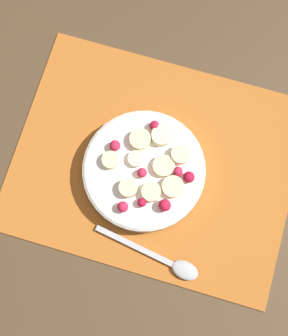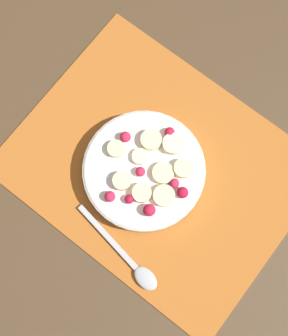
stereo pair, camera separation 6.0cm
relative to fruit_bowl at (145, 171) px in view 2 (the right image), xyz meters
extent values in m
plane|color=#4C3823|center=(-0.01, -0.02, -0.03)|extent=(3.00, 3.00, 0.00)
cube|color=#B26023|center=(-0.01, -0.02, -0.02)|extent=(0.47, 0.37, 0.01)
cylinder|color=silver|center=(0.00, 0.00, -0.01)|extent=(0.20, 0.20, 0.03)
torus|color=silver|center=(0.00, 0.00, 0.01)|extent=(0.20, 0.20, 0.01)
cylinder|color=white|center=(0.00, 0.00, 0.01)|extent=(0.18, 0.18, 0.00)
cylinder|color=beige|center=(-0.02, 0.03, 0.02)|extent=(0.04, 0.04, 0.01)
cylinder|color=#F4EAB7|center=(0.02, -0.01, 0.02)|extent=(0.04, 0.04, 0.01)
cylinder|color=beige|center=(0.02, 0.04, 0.02)|extent=(0.04, 0.04, 0.01)
cylinder|color=beige|center=(-0.05, 0.02, 0.02)|extent=(0.05, 0.05, 0.01)
cylinder|color=beige|center=(0.02, -0.04, 0.02)|extent=(0.05, 0.05, 0.01)
cylinder|color=beige|center=(-0.03, -0.01, 0.02)|extent=(0.04, 0.04, 0.01)
cylinder|color=beige|center=(0.06, 0.00, 0.02)|extent=(0.04, 0.04, 0.01)
cylinder|color=#F4EAB7|center=(-0.01, -0.06, 0.02)|extent=(0.04, 0.04, 0.01)
cylinder|color=beige|center=(-0.05, -0.04, 0.02)|extent=(0.04, 0.04, 0.01)
sphere|color=#D12347|center=(0.00, 0.01, 0.02)|extent=(0.02, 0.02, 0.02)
sphere|color=#D12347|center=(0.02, 0.07, 0.02)|extent=(0.02, 0.02, 0.02)
sphere|color=#D12347|center=(-0.05, -0.01, 0.02)|extent=(0.02, 0.02, 0.02)
sphere|color=#B21433|center=(-0.07, -0.01, 0.02)|extent=(0.02, 0.02, 0.02)
sphere|color=red|center=(-0.05, 0.05, 0.02)|extent=(0.02, 0.02, 0.02)
sphere|color=#D12347|center=(0.06, -0.02, 0.02)|extent=(0.02, 0.02, 0.02)
sphere|color=#B21433|center=(-0.01, 0.06, 0.02)|extent=(0.01, 0.01, 0.01)
sphere|color=red|center=(0.00, -0.07, 0.02)|extent=(0.02, 0.02, 0.02)
cube|color=#B2B2B7|center=(-0.02, 0.12, -0.02)|extent=(0.14, 0.03, 0.00)
ellipsoid|color=#B2B2B7|center=(-0.11, 0.14, -0.02)|extent=(0.05, 0.04, 0.01)
camera|label=1|loc=(-0.04, 0.16, 0.76)|focal=50.00mm
camera|label=2|loc=(-0.10, 0.13, 0.76)|focal=50.00mm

